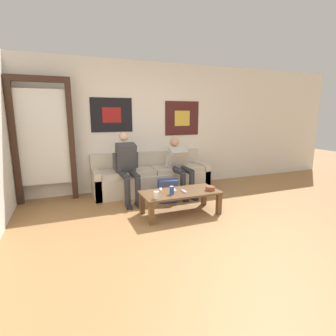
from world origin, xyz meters
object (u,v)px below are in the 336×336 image
coffee_table (180,195)px  person_seated_teen (180,164)px  couch (152,178)px  drink_can_blue (172,190)px  game_controller_far_center (174,190)px  game_controller_near_right (184,191)px  ceramic_bowl (210,188)px  person_seated_adult (127,164)px  game_controller_near_left (161,190)px  pillar_candle (156,195)px  backpack (168,191)px

coffee_table → person_seated_teen: bearing=66.5°
couch → drink_can_blue: couch is taller
game_controller_far_center → game_controller_near_right: bearing=-48.9°
game_controller_far_center → couch: bearing=88.0°
person_seated_teen → game_controller_far_center: 1.06m
ceramic_bowl → game_controller_far_center: (-0.54, 0.18, -0.02)m
game_controller_near_right → person_seated_adult: bearing=121.8°
coffee_table → game_controller_near_left: bearing=146.4°
couch → pillar_candle: (-0.43, -1.51, 0.14)m
couch → coffee_table: size_ratio=1.89×
game_controller_far_center → pillar_candle: bearing=-145.9°
backpack → game_controller_near_right: size_ratio=2.74×
drink_can_blue → game_controller_near_right: 0.22m
drink_can_blue → backpack: bearing=72.9°
ceramic_bowl → drink_can_blue: drink_can_blue is taller
couch → game_controller_far_center: bearing=-92.0°
backpack → ceramic_bowl: ceramic_bowl is taller
ceramic_bowl → pillar_candle: bearing=-175.2°
person_seated_teen → game_controller_near_left: size_ratio=7.37×
coffee_table → ceramic_bowl: bearing=-13.3°
coffee_table → game_controller_near_right: game_controller_near_right is taller
coffee_table → pillar_candle: 0.51m
drink_can_blue → couch: bearing=83.9°
backpack → ceramic_bowl: (0.43, -0.72, 0.21)m
ceramic_bowl → game_controller_near_right: bearing=172.1°
pillar_candle → game_controller_near_left: (0.20, 0.36, -0.04)m
couch → game_controller_far_center: size_ratio=15.59×
person_seated_teen → game_controller_far_center: (-0.50, -0.91, -0.22)m
backpack → game_controller_far_center: bearing=-101.3°
game_controller_near_right → couch: bearing=92.7°
couch → game_controller_near_right: (0.07, -1.38, 0.09)m
person_seated_teen → backpack: (-0.39, -0.37, -0.40)m
pillar_candle → coffee_table: bearing=22.2°
couch → pillar_candle: bearing=-105.8°
drink_can_blue → game_controller_far_center: size_ratio=0.84×
pillar_candle → game_controller_far_center: 0.47m
couch → person_seated_teen: size_ratio=2.13×
person_seated_teen → game_controller_near_right: (-0.39, -1.04, -0.22)m
pillar_candle → ceramic_bowl: bearing=4.8°
couch → backpack: bearing=-84.8°
game_controller_near_left → pillar_candle: bearing=-118.7°
coffee_table → game_controller_near_left: (-0.26, 0.17, 0.07)m
game_controller_near_left → game_controller_far_center: 0.21m
backpack → ceramic_bowl: 0.87m
ceramic_bowl → game_controller_near_left: (-0.72, 0.28, -0.02)m
backpack → couch: bearing=95.2°
pillar_candle → game_controller_near_right: 0.51m
backpack → game_controller_far_center: 0.58m
couch → person_seated_adult: 0.77m
backpack → coffee_table: bearing=-93.4°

